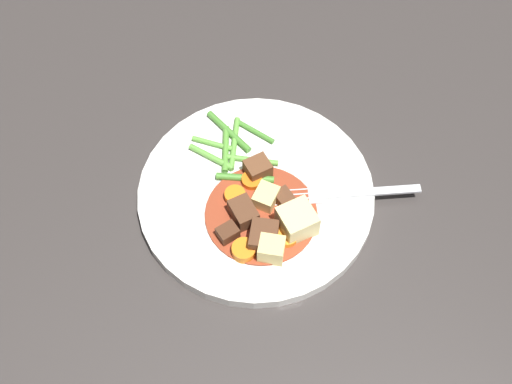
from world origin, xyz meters
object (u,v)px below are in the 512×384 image
(carrot_slice_2, at_px, (286,235))
(potato_chunk_0, at_px, (266,197))
(dinner_plate, at_px, (256,195))
(meat_chunk_3, at_px, (284,198))
(carrot_slice_3, at_px, (288,218))
(carrot_slice_4, at_px, (244,250))
(meat_chunk_2, at_px, (264,237))
(meat_chunk_0, at_px, (258,169))
(potato_chunk_2, at_px, (271,249))
(potato_chunk_1, at_px, (297,221))
(meat_chunk_1, at_px, (243,213))
(carrot_slice_0, at_px, (235,196))
(fork, at_px, (342,194))
(carrot_slice_1, at_px, (251,181))
(meat_chunk_4, at_px, (228,233))

(carrot_slice_2, bearing_deg, potato_chunk_0, -175.62)
(dinner_plate, height_order, meat_chunk_3, meat_chunk_3)
(carrot_slice_3, bearing_deg, dinner_plate, -157.93)
(carrot_slice_4, height_order, meat_chunk_2, meat_chunk_2)
(meat_chunk_0, relative_size, meat_chunk_3, 1.31)
(potato_chunk_2, bearing_deg, meat_chunk_3, 145.88)
(potato_chunk_1, relative_size, meat_chunk_0, 1.36)
(dinner_plate, distance_m, meat_chunk_1, 0.04)
(meat_chunk_2, bearing_deg, potato_chunk_1, 94.40)
(dinner_plate, height_order, carrot_slice_0, carrot_slice_0)
(potato_chunk_2, xyz_separation_m, meat_chunk_3, (-0.06, 0.04, -0.01))
(meat_chunk_1, height_order, fork, meat_chunk_1)
(potato_chunk_0, bearing_deg, fork, 74.77)
(meat_chunk_3, bearing_deg, carrot_slice_0, -116.17)
(carrot_slice_1, distance_m, potato_chunk_2, 0.10)
(carrot_slice_3, xyz_separation_m, meat_chunk_0, (-0.07, -0.01, 0.01))
(carrot_slice_2, bearing_deg, dinner_plate, -172.05)
(carrot_slice_2, height_order, carrot_slice_3, carrot_slice_2)
(carrot_slice_4, relative_size, meat_chunk_3, 1.27)
(potato_chunk_1, height_order, meat_chunk_2, potato_chunk_1)
(dinner_plate, bearing_deg, meat_chunk_2, -14.24)
(carrot_slice_1, distance_m, potato_chunk_0, 0.03)
(meat_chunk_0, xyz_separation_m, fork, (0.06, 0.08, -0.01))
(dinner_plate, bearing_deg, carrot_slice_2, 7.95)
(meat_chunk_4, bearing_deg, potato_chunk_0, 115.02)
(potato_chunk_0, relative_size, meat_chunk_1, 0.85)
(meat_chunk_3, bearing_deg, potato_chunk_0, -111.12)
(meat_chunk_4, bearing_deg, dinner_plate, 130.20)
(meat_chunk_4, bearing_deg, meat_chunk_2, 58.21)
(carrot_slice_4, distance_m, fork, 0.14)
(carrot_slice_3, distance_m, fork, 0.07)
(meat_chunk_1, height_order, meat_chunk_3, meat_chunk_1)
(carrot_slice_4, distance_m, meat_chunk_2, 0.03)
(meat_chunk_2, height_order, fork, meat_chunk_2)
(meat_chunk_4, bearing_deg, potato_chunk_2, 43.92)
(meat_chunk_0, xyz_separation_m, meat_chunk_4, (0.07, -0.06, -0.00))
(meat_chunk_0, relative_size, fork, 0.16)
(carrot_slice_3, xyz_separation_m, fork, (-0.01, 0.07, -0.00))
(meat_chunk_0, distance_m, meat_chunk_2, 0.09)
(meat_chunk_2, bearing_deg, meat_chunk_1, -165.45)
(carrot_slice_2, height_order, fork, carrot_slice_2)
(carrot_slice_3, height_order, meat_chunk_4, meat_chunk_4)
(meat_chunk_0, distance_m, fork, 0.10)
(carrot_slice_3, relative_size, meat_chunk_4, 1.12)
(meat_chunk_0, bearing_deg, meat_chunk_2, -17.51)
(dinner_plate, distance_m, potato_chunk_0, 0.03)
(carrot_slice_4, bearing_deg, fork, 101.96)
(carrot_slice_0, distance_m, carrot_slice_2, 0.08)
(dinner_plate, xyz_separation_m, potato_chunk_0, (0.02, 0.01, 0.02))
(potato_chunk_1, relative_size, meat_chunk_3, 1.78)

